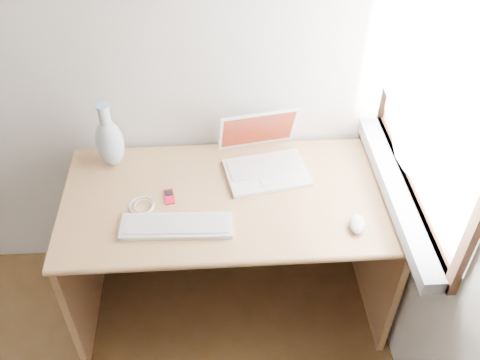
{
  "coord_description": "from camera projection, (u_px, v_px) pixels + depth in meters",
  "views": [
    {
      "loc": [
        0.97,
        -0.2,
        2.24
      ],
      "look_at": [
        1.07,
        1.35,
        0.83
      ],
      "focal_mm": 40.0,
      "sensor_mm": 36.0,
      "label": 1
    }
  ],
  "objects": [
    {
      "name": "vase",
      "position": [
        109.0,
        141.0,
        2.26
      ],
      "size": [
        0.12,
        0.12,
        0.3
      ],
      "color": "silver",
      "rests_on": "desk"
    },
    {
      "name": "remote",
      "position": [
        162.0,
        220.0,
        2.08
      ],
      "size": [
        0.04,
        0.08,
        0.01
      ],
      "primitive_type": "cube",
      "rotation": [
        0.0,
        0.0,
        -0.15
      ],
      "color": "white",
      "rests_on": "desk"
    },
    {
      "name": "external_keyboard",
      "position": [
        177.0,
        226.0,
        2.05
      ],
      "size": [
        0.43,
        0.15,
        0.02
      ],
      "rotation": [
        0.0,
        0.0,
        -0.04
      ],
      "color": "white",
      "rests_on": "desk"
    },
    {
      "name": "mouse",
      "position": [
        357.0,
        224.0,
        2.05
      ],
      "size": [
        0.08,
        0.11,
        0.04
      ],
      "primitive_type": "ellipsoid",
      "rotation": [
        0.0,
        0.0,
        -0.23
      ],
      "color": "white",
      "rests_on": "desk"
    },
    {
      "name": "laptop",
      "position": [
        266.0,
        158.0,
        2.29
      ],
      "size": [
        0.38,
        0.34,
        0.23
      ],
      "rotation": [
        0.0,
        0.0,
        0.17
      ],
      "color": "white",
      "rests_on": "desk"
    },
    {
      "name": "desk",
      "position": [
        229.0,
        217.0,
        2.39
      ],
      "size": [
        1.37,
        0.68,
        0.72
      ],
      "color": "tan",
      "rests_on": "floor"
    },
    {
      "name": "cable_coil",
      "position": [
        142.0,
        206.0,
        2.14
      ],
      "size": [
        0.11,
        0.11,
        0.01
      ],
      "primitive_type": "torus",
      "rotation": [
        0.0,
        0.0,
        -0.1
      ],
      "color": "white",
      "rests_on": "desk"
    },
    {
      "name": "window",
      "position": [
        433.0,
        84.0,
        1.79
      ],
      "size": [
        0.11,
        0.99,
        1.1
      ],
      "color": "white",
      "rests_on": "right_wall"
    },
    {
      "name": "ipod",
      "position": [
        169.0,
        197.0,
        2.18
      ],
      "size": [
        0.05,
        0.09,
        0.01
      ],
      "rotation": [
        0.0,
        0.0,
        0.15
      ],
      "color": "red",
      "rests_on": "desk"
    }
  ]
}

